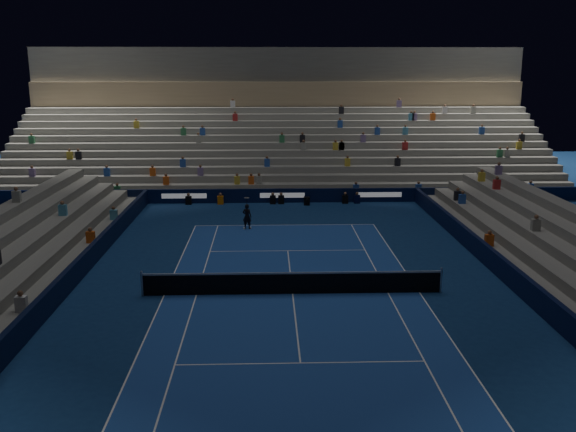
% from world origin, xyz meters
% --- Properties ---
extents(ground, '(90.00, 90.00, 0.00)m').
position_xyz_m(ground, '(0.00, 0.00, 0.00)').
color(ground, navy).
rests_on(ground, ground).
extents(court_surface, '(10.97, 23.77, 0.01)m').
position_xyz_m(court_surface, '(0.00, 0.00, 0.01)').
color(court_surface, navy).
rests_on(court_surface, ground).
extents(sponsor_barrier_far, '(44.00, 0.25, 1.00)m').
position_xyz_m(sponsor_barrier_far, '(0.00, 18.50, 0.50)').
color(sponsor_barrier_far, black).
rests_on(sponsor_barrier_far, ground).
extents(sponsor_barrier_east, '(0.25, 37.00, 1.00)m').
position_xyz_m(sponsor_barrier_east, '(9.70, 0.00, 0.50)').
color(sponsor_barrier_east, black).
rests_on(sponsor_barrier_east, ground).
extents(sponsor_barrier_west, '(0.25, 37.00, 1.00)m').
position_xyz_m(sponsor_barrier_west, '(-9.70, 0.00, 0.50)').
color(sponsor_barrier_west, black).
rests_on(sponsor_barrier_west, ground).
extents(grandstand_main, '(44.00, 15.20, 11.20)m').
position_xyz_m(grandstand_main, '(0.00, 27.90, 3.38)').
color(grandstand_main, gray).
rests_on(grandstand_main, ground).
extents(tennis_net, '(12.90, 0.10, 1.10)m').
position_xyz_m(tennis_net, '(0.00, 0.00, 0.50)').
color(tennis_net, '#B2B2B7').
rests_on(tennis_net, ground).
extents(tennis_player, '(0.64, 0.52, 1.53)m').
position_xyz_m(tennis_player, '(-2.29, 11.08, 0.77)').
color(tennis_player, black).
rests_on(tennis_player, ground).
extents(broadcast_camera, '(0.45, 0.88, 0.56)m').
position_xyz_m(broadcast_camera, '(1.72, 17.61, 0.29)').
color(broadcast_camera, black).
rests_on(broadcast_camera, ground).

